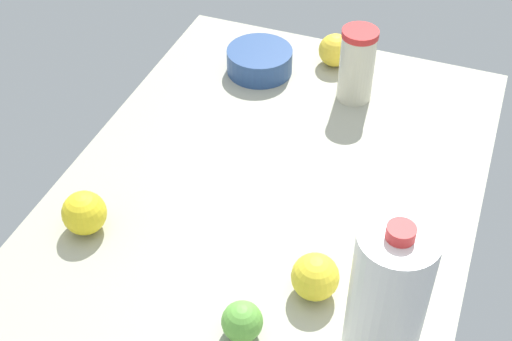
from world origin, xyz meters
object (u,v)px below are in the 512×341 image
Objects in this scene: tumbler_cup at (357,65)px; lemon_loose at (334,50)px; milk_jug at (387,299)px; lemon_by_jug at (315,277)px; lemon_far_back at (84,213)px; lime_near_front at (242,322)px; mixing_bowl at (260,61)px.

tumbler_cup is 2.21× the size of lemon_loose.
lemon_by_jug is (7.47, 12.20, -8.98)cm from milk_jug.
lemon_by_jug is 1.00× the size of lemon_far_back.
tumbler_cup is at bearing 8.20° from lemon_by_jug.
lime_near_front is (-76.01, -7.47, -0.55)cm from lemon_loose.
lemon_far_back is (-56.47, 11.27, 1.17)cm from mixing_bowl.
mixing_bowl is 1.90× the size of lemon_by_jug.
mixing_bowl is at bearing 28.42° from lemon_by_jug.
lemon_loose reaches higher than mixing_bowl.
lemon_loose is at bearing 13.38° from lemon_by_jug.
lemon_far_back is at bearing 148.14° from tumbler_cup.
lime_near_front is (-11.55, 7.86, -0.68)cm from lemon_by_jug.
lime_near_front is 35.37cm from lemon_far_back.
mixing_bowl is at bearing -11.28° from lemon_far_back.
tumbler_cup is 64.50cm from milk_jug.
mixing_bowl is 76.90cm from milk_jug.
mixing_bowl is 57.59cm from lemon_far_back.
lime_near_front is at bearing 179.89° from tumbler_cup.
lemon_by_jug is 41.50cm from lemon_far_back.
tumbler_cup reaches higher than lemon_loose.
lemon_by_jug is at bearing -171.80° from tumbler_cup.
lemon_by_jug is 1.21× the size of lime_near_front.
lemon_far_back reaches higher than lemon_loose.
tumbler_cup is at bearing -0.11° from lime_near_front.
lemon_by_jug is at bearing -34.25° from lime_near_front.
lemon_far_back is (-54.31, 33.75, -4.40)cm from tumbler_cup.
milk_jug is at bearing -121.46° from lemon_by_jug.
milk_jug is 3.65× the size of lemon_loose.
mixing_bowl is at bearing 33.82° from milk_jug.
lemon_by_jug is 13.98cm from lime_near_front.
milk_jug reaches higher than mixing_bowl.
milk_jug is 77.56cm from lemon_loose.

